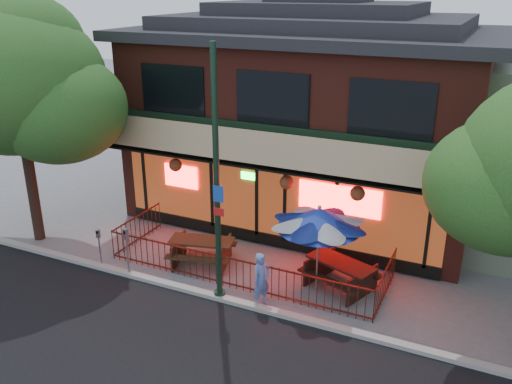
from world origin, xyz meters
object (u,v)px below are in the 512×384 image
at_px(street_light, 217,193).
at_px(parking_meter_far, 99,242).
at_px(patio_umbrella, 319,218).
at_px(parking_meter_near, 127,244).
at_px(picnic_table_left, 202,248).
at_px(street_tree_left, 17,73).
at_px(pedestrian, 262,280).
at_px(picnic_table_right, 341,271).

height_order(street_light, parking_meter_far, street_light).
bearing_deg(patio_umbrella, parking_meter_near, -163.72).
xyz_separation_m(street_light, parking_meter_near, (-3.08, -0.08, -2.10)).
bearing_deg(picnic_table_left, street_tree_left, -173.27).
distance_m(pedestrian, parking_meter_far, 5.43).
bearing_deg(pedestrian, picnic_table_right, -19.36).
bearing_deg(picnic_table_left, picnic_table_right, 5.93).
distance_m(patio_umbrella, parking_meter_far, 6.85).
distance_m(patio_umbrella, pedestrian, 2.29).
height_order(picnic_table_right, pedestrian, pedestrian).
xyz_separation_m(picnic_table_right, patio_umbrella, (-0.57, -0.45, 1.71)).
height_order(picnic_table_left, patio_umbrella, patio_umbrella).
bearing_deg(parking_meter_far, patio_umbrella, 12.92).
xyz_separation_m(patio_umbrella, pedestrian, (-1.11, -1.35, -1.49)).
height_order(street_light, pedestrian, street_light).
bearing_deg(patio_umbrella, street_light, -147.19).
distance_m(picnic_table_left, patio_umbrella, 4.15).
bearing_deg(street_light, parking_meter_near, -178.56).
height_order(picnic_table_right, patio_umbrella, patio_umbrella).
relative_size(picnic_table_right, parking_meter_far, 1.88).
distance_m(picnic_table_right, patio_umbrella, 1.86).
bearing_deg(pedestrian, street_tree_left, 109.43).
distance_m(street_light, patio_umbrella, 2.91).
xyz_separation_m(picnic_table_left, pedestrian, (2.67, -1.35, 0.23)).
relative_size(picnic_table_left, patio_umbrella, 0.86).
height_order(street_light, street_tree_left, street_tree_left).
xyz_separation_m(patio_umbrella, parking_meter_near, (-5.40, -1.58, -1.22)).
relative_size(picnic_table_right, patio_umbrella, 0.90).
relative_size(street_tree_left, pedestrian, 5.14).
distance_m(street_tree_left, picnic_table_right, 11.61).
height_order(street_tree_left, picnic_table_right, street_tree_left).
relative_size(picnic_table_left, parking_meter_near, 1.47).
relative_size(street_tree_left, parking_meter_near, 5.19).
xyz_separation_m(picnic_table_right, parking_meter_near, (-5.98, -2.03, 0.49)).
height_order(street_light, picnic_table_left, street_light).
distance_m(picnic_table_right, parking_meter_near, 6.33).
distance_m(street_light, parking_meter_far, 4.79).
bearing_deg(parking_meter_far, parking_meter_near, -4.06).
bearing_deg(patio_umbrella, picnic_table_left, -179.95).
xyz_separation_m(street_light, patio_umbrella, (2.33, 1.50, -0.88)).
relative_size(pedestrian, parking_meter_far, 1.24).
distance_m(street_tree_left, pedestrian, 9.98).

